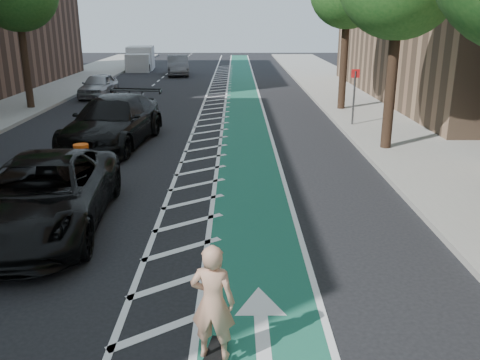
{
  "coord_description": "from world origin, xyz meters",
  "views": [
    {
      "loc": [
        2.62,
        -9.49,
        4.56
      ],
      "look_at": [
        2.69,
        1.24,
        1.1
      ],
      "focal_mm": 38.0,
      "sensor_mm": 36.0,
      "label": 1
    }
  ],
  "objects_px": {
    "suv_near": "(42,195)",
    "suv_far": "(113,122)",
    "skateboarder": "(213,302)",
    "barrel_a": "(82,158)"
  },
  "relations": [
    {
      "from": "suv_far",
      "to": "barrel_a",
      "type": "distance_m",
      "value": 3.21
    },
    {
      "from": "skateboarder",
      "to": "suv_far",
      "type": "distance_m",
      "value": 13.22
    },
    {
      "from": "barrel_a",
      "to": "skateboarder",
      "type": "bearing_deg",
      "value": -64.36
    },
    {
      "from": "skateboarder",
      "to": "suv_far",
      "type": "relative_size",
      "value": 0.27
    },
    {
      "from": "skateboarder",
      "to": "suv_far",
      "type": "height_order",
      "value": "skateboarder"
    },
    {
      "from": "skateboarder",
      "to": "suv_near",
      "type": "height_order",
      "value": "skateboarder"
    },
    {
      "from": "suv_near",
      "to": "suv_far",
      "type": "bearing_deg",
      "value": 87.72
    },
    {
      "from": "suv_near",
      "to": "skateboarder",
      "type": "bearing_deg",
      "value": -53.79
    },
    {
      "from": "suv_far",
      "to": "barrel_a",
      "type": "relative_size",
      "value": 7.62
    },
    {
      "from": "suv_near",
      "to": "suv_far",
      "type": "distance_m",
      "value": 7.83
    }
  ]
}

